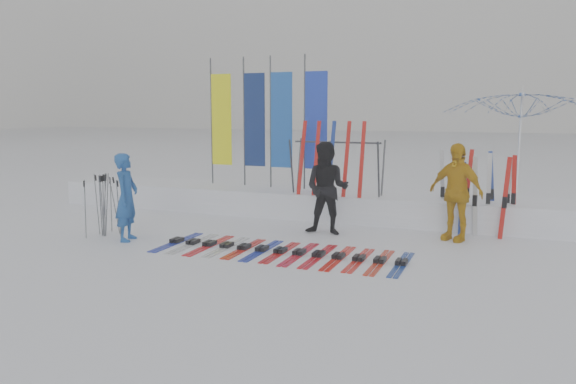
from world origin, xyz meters
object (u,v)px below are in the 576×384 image
at_px(person_blue, 127,197).
at_px(person_black, 327,189).
at_px(person_yellow, 456,192).
at_px(tent_canopy, 520,156).
at_px(ski_row, 280,251).
at_px(ski_rack, 337,160).

height_order(person_blue, person_black, person_black).
xyz_separation_m(person_yellow, tent_canopy, (1.14, 2.06, 0.57)).
xyz_separation_m(person_black, ski_row, (-0.31, -1.75, -0.90)).
bearing_deg(ski_row, person_blue, -176.70).
bearing_deg(ski_rack, person_black, -81.17).
height_order(tent_canopy, ski_row, tent_canopy).
bearing_deg(person_black, ski_row, -101.45).
relative_size(person_blue, ski_row, 0.38).
bearing_deg(tent_canopy, ski_row, -132.87).
xyz_separation_m(person_black, ski_rack, (-0.22, 1.44, 0.45)).
bearing_deg(person_yellow, ski_rack, -176.99).
height_order(ski_row, ski_rack, ski_rack).
height_order(person_yellow, ski_row, person_yellow).
distance_m(person_yellow, ski_row, 3.61).
height_order(person_yellow, ski_rack, person_yellow).
xyz_separation_m(person_blue, ski_row, (3.10, 0.18, -0.81)).
height_order(person_black, person_yellow, person_yellow).
bearing_deg(ski_row, person_black, 80.10).
xyz_separation_m(person_yellow, ski_rack, (-2.68, 1.05, 0.44)).
distance_m(person_blue, person_black, 3.91).
distance_m(person_blue, ski_rack, 4.67).
xyz_separation_m(person_blue, ski_rack, (3.18, 3.37, 0.54)).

